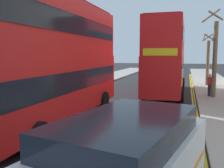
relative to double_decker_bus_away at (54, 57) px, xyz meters
The scene contains 8 objects.
sidewalk_left 8.03m from the double_decker_bus_away, 127.63° to the left, with size 4.00×80.00×0.14m, color #9E9991.
kerb_line_outer 8.04m from the double_decker_bus_away, 31.66° to the left, with size 0.10×56.00×0.01m, color yellow.
kerb_line_inner 7.92m from the double_decker_bus_away, 32.32° to the left, with size 0.10×56.00×0.01m, color yellow.
double_decker_bus_away is the anchor object (origin of this frame).
double_decker_bus_oncoming 11.09m from the double_decker_bus_away, 67.85° to the left, with size 2.81×10.81×5.64m.
pedestrian_far 12.04m from the double_decker_bus_away, 51.72° to the left, with size 0.34×0.22×1.62m.
street_tree_near 18.11m from the double_decker_bus_away, 64.91° to the left, with size 1.08×1.10×5.06m.
street_tree_mid 11.74m from the double_decker_bus_away, 49.60° to the left, with size 1.91×1.89×6.43m.
Camera 1 is at (3.78, -0.11, 3.16)m, focal length 40.71 mm.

